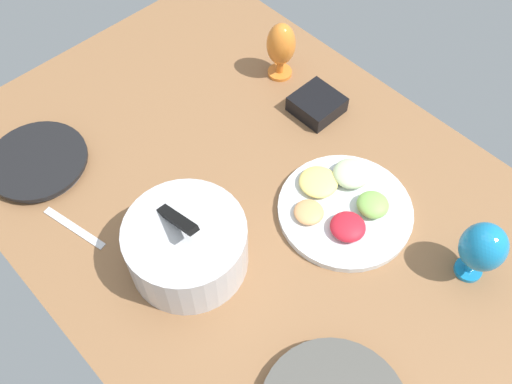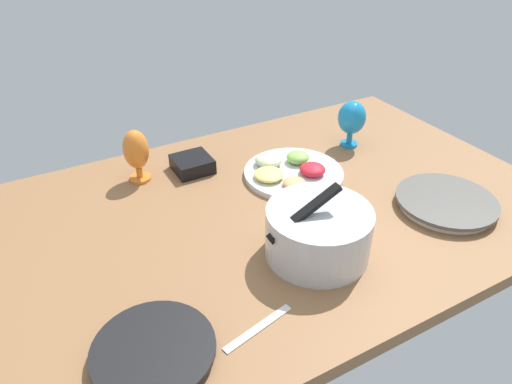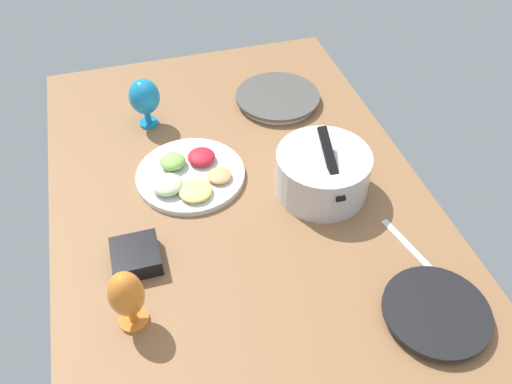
{
  "view_description": "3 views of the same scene",
  "coord_description": "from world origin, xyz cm",
  "px_view_note": "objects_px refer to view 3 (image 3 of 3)",
  "views": [
    {
      "loc": [
        -50.27,
        52.17,
        111.95
      ],
      "look_at": [
        2.71,
        1.93,
        5.92
      ],
      "focal_mm": 39.64,
      "sensor_mm": 36.0,
      "label": 1
    },
    {
      "loc": [
        60.22,
        95.18,
        78.29
      ],
      "look_at": [
        6.55,
        -1.57,
        5.92
      ],
      "focal_mm": 33.2,
      "sensor_mm": 36.0,
      "label": 2
    },
    {
      "loc": [
        99.86,
        -24.73,
        105.65
      ],
      "look_at": [
        3.98,
        2.96,
        5.92
      ],
      "focal_mm": 37.02,
      "sensor_mm": 36.0,
      "label": 3
    }
  ],
  "objects_px": {
    "dinner_plate_right": "(436,313)",
    "fruit_platter": "(189,175)",
    "square_bowl_black": "(136,256)",
    "dinner_plate_left": "(278,98)",
    "hurricane_glass_blue": "(145,98)",
    "hurricane_glass_orange": "(127,296)",
    "mixing_bowl": "(322,172)"
  },
  "relations": [
    {
      "from": "dinner_plate_right",
      "to": "dinner_plate_left",
      "type": "bearing_deg",
      "value": -174.39
    },
    {
      "from": "fruit_platter",
      "to": "dinner_plate_right",
      "type": "bearing_deg",
      "value": 36.65
    },
    {
      "from": "fruit_platter",
      "to": "square_bowl_black",
      "type": "distance_m",
      "value": 0.32
    },
    {
      "from": "dinner_plate_left",
      "to": "mixing_bowl",
      "type": "height_order",
      "value": "mixing_bowl"
    },
    {
      "from": "dinner_plate_left",
      "to": "hurricane_glass_blue",
      "type": "relative_size",
      "value": 1.73
    },
    {
      "from": "dinner_plate_right",
      "to": "fruit_platter",
      "type": "distance_m",
      "value": 0.76
    },
    {
      "from": "fruit_platter",
      "to": "hurricane_glass_blue",
      "type": "xyz_separation_m",
      "value": [
        -0.29,
        -0.08,
        0.08
      ]
    },
    {
      "from": "dinner_plate_right",
      "to": "mixing_bowl",
      "type": "xyz_separation_m",
      "value": [
        -0.46,
        -0.1,
        0.06
      ]
    },
    {
      "from": "hurricane_glass_orange",
      "to": "hurricane_glass_blue",
      "type": "xyz_separation_m",
      "value": [
        -0.72,
        0.13,
        0.0
      ]
    },
    {
      "from": "dinner_plate_left",
      "to": "dinner_plate_right",
      "type": "xyz_separation_m",
      "value": [
        0.9,
        0.09,
        -0.0
      ]
    },
    {
      "from": "mixing_bowl",
      "to": "square_bowl_black",
      "type": "distance_m",
      "value": 0.55
    },
    {
      "from": "dinner_plate_left",
      "to": "dinner_plate_right",
      "type": "bearing_deg",
      "value": 5.61
    },
    {
      "from": "dinner_plate_right",
      "to": "hurricane_glass_orange",
      "type": "relative_size",
      "value": 1.45
    },
    {
      "from": "dinner_plate_right",
      "to": "fruit_platter",
      "type": "xyz_separation_m",
      "value": [
        -0.61,
        -0.45,
        0.0
      ]
    },
    {
      "from": "dinner_plate_right",
      "to": "fruit_platter",
      "type": "bearing_deg",
      "value": -143.35
    },
    {
      "from": "dinner_plate_left",
      "to": "dinner_plate_right",
      "type": "distance_m",
      "value": 0.91
    },
    {
      "from": "hurricane_glass_blue",
      "to": "dinner_plate_right",
      "type": "bearing_deg",
      "value": 30.42
    },
    {
      "from": "dinner_plate_left",
      "to": "mixing_bowl",
      "type": "bearing_deg",
      "value": -1.78
    },
    {
      "from": "hurricane_glass_orange",
      "to": "square_bowl_black",
      "type": "bearing_deg",
      "value": 170.43
    },
    {
      "from": "mixing_bowl",
      "to": "fruit_platter",
      "type": "xyz_separation_m",
      "value": [
        -0.15,
        -0.35,
        -0.05
      ]
    },
    {
      "from": "dinner_plate_right",
      "to": "square_bowl_black",
      "type": "relative_size",
      "value": 2.1
    },
    {
      "from": "square_bowl_black",
      "to": "dinner_plate_left",
      "type": "bearing_deg",
      "value": 135.49
    },
    {
      "from": "mixing_bowl",
      "to": "square_bowl_black",
      "type": "relative_size",
      "value": 2.31
    },
    {
      "from": "hurricane_glass_orange",
      "to": "square_bowl_black",
      "type": "xyz_separation_m",
      "value": [
        -0.17,
        0.03,
        -0.07
      ]
    },
    {
      "from": "dinner_plate_left",
      "to": "fruit_platter",
      "type": "distance_m",
      "value": 0.47
    },
    {
      "from": "hurricane_glass_blue",
      "to": "dinner_plate_left",
      "type": "bearing_deg",
      "value": 90.26
    },
    {
      "from": "dinner_plate_left",
      "to": "square_bowl_black",
      "type": "xyz_separation_m",
      "value": [
        0.56,
        -0.55,
        0.01
      ]
    },
    {
      "from": "hurricane_glass_orange",
      "to": "hurricane_glass_blue",
      "type": "height_order",
      "value": "hurricane_glass_orange"
    },
    {
      "from": "mixing_bowl",
      "to": "square_bowl_black",
      "type": "height_order",
      "value": "mixing_bowl"
    },
    {
      "from": "dinner_plate_right",
      "to": "hurricane_glass_orange",
      "type": "xyz_separation_m",
      "value": [
        -0.18,
        -0.66,
        0.08
      ]
    },
    {
      "from": "square_bowl_black",
      "to": "hurricane_glass_blue",
      "type": "bearing_deg",
      "value": 169.11
    },
    {
      "from": "dinner_plate_left",
      "to": "square_bowl_black",
      "type": "distance_m",
      "value": 0.78
    }
  ]
}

